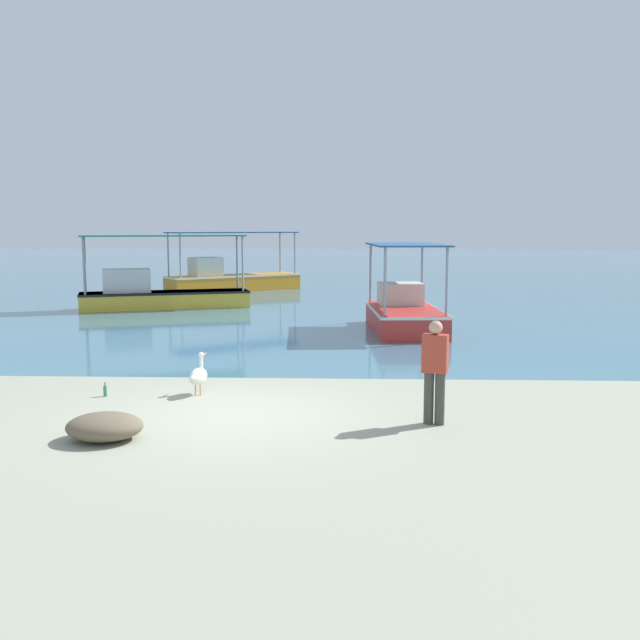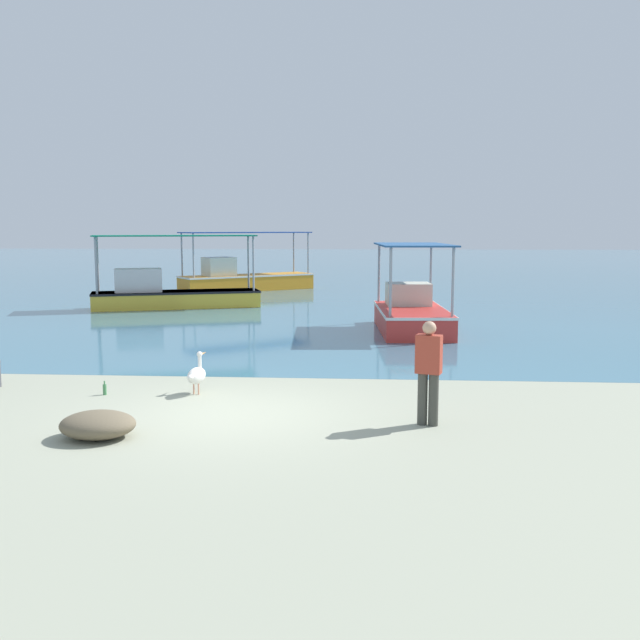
{
  "view_description": "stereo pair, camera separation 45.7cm",
  "coord_description": "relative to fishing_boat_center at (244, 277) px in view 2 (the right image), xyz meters",
  "views": [
    {
      "loc": [
        1.86,
        -11.73,
        3.16
      ],
      "look_at": [
        1.3,
        3.01,
        1.24
      ],
      "focal_mm": 40.0,
      "sensor_mm": 36.0,
      "label": 1
    },
    {
      "loc": [
        2.32,
        -11.71,
        3.16
      ],
      "look_at": [
        1.3,
        3.01,
        1.24
      ],
      "focal_mm": 40.0,
      "sensor_mm": 36.0,
      "label": 2
    }
  ],
  "objects": [
    {
      "name": "glass_bottle",
      "position": [
        1.32,
        -22.61,
        -0.55
      ],
      "size": [
        0.07,
        0.07,
        0.27
      ],
      "color": "#3F7F4C",
      "rests_on": "ground"
    },
    {
      "name": "fishing_boat_near_right",
      "position": [
        7.63,
        -13.69,
        -0.06
      ],
      "size": [
        2.35,
        4.7,
        2.67
      ],
      "color": "red",
      "rests_on": "harbor_water"
    },
    {
      "name": "harbor_water",
      "position": [
        4.01,
        24.15,
        -0.66
      ],
      "size": [
        110.0,
        90.0,
        0.0
      ],
      "primitive_type": "cube",
      "color": "teal",
      "rests_on": "ground"
    },
    {
      "name": "pelican",
      "position": [
        3.06,
        -22.41,
        -0.28
      ],
      "size": [
        0.39,
        0.8,
        0.8
      ],
      "color": "#E0997A",
      "rests_on": "ground"
    },
    {
      "name": "net_pile",
      "position": [
        2.25,
        -25.34,
        -0.46
      ],
      "size": [
        1.15,
        0.98,
        0.4
      ],
      "primitive_type": "ellipsoid",
      "color": "brown",
      "rests_on": "ground"
    },
    {
      "name": "ground",
      "position": [
        4.01,
        -23.85,
        -0.66
      ],
      "size": [
        120.0,
        120.0,
        0.0
      ],
      "primitive_type": "plane",
      "color": "#9CA089"
    },
    {
      "name": "fisherman_standing",
      "position": [
        7.29,
        -24.29,
        0.25
      ],
      "size": [
        0.45,
        0.33,
        1.69
      ],
      "color": "#3E3F38",
      "rests_on": "ground"
    },
    {
      "name": "fishing_boat_center",
      "position": [
        0.0,
        0.0,
        0.0
      ],
      "size": [
        6.61,
        5.46,
        2.94
      ],
      "color": "orange",
      "rests_on": "harbor_water"
    },
    {
      "name": "fishing_boat_far_left",
      "position": [
        -1.53,
        -7.99,
        -0.02
      ],
      "size": [
        6.67,
        3.55,
        2.86
      ],
      "color": "gold",
      "rests_on": "harbor_water"
    }
  ]
}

